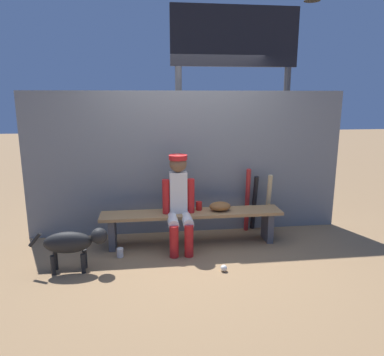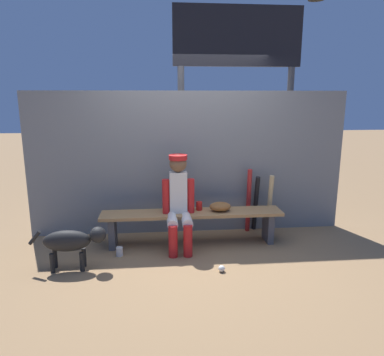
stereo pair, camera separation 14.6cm
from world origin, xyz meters
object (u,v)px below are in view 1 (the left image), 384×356
at_px(bat_aluminum_black, 254,203).
at_px(scoreboard, 238,62).
at_px(baseball_glove, 220,206).
at_px(cup_on_ground, 120,253).
at_px(baseball, 224,268).
at_px(dog, 73,243).
at_px(bat_wood_natural, 268,203).
at_px(dugout_bench, 192,219).
at_px(cup_on_bench, 199,206).
at_px(bat_aluminum_red, 247,200).
at_px(player_seated, 179,199).

xyz_separation_m(bat_aluminum_black, scoreboard, (-0.10, 0.75, 2.00)).
height_order(baseball_glove, cup_on_ground, baseball_glove).
distance_m(baseball, dog, 1.69).
bearing_deg(bat_wood_natural, dog, -160.29).
xyz_separation_m(dugout_bench, cup_on_bench, (0.10, 0.07, 0.15)).
height_order(dugout_bench, cup_on_bench, cup_on_bench).
relative_size(bat_aluminum_red, baseball, 12.48).
bearing_deg(player_seated, bat_aluminum_black, 23.36).
height_order(bat_aluminum_red, bat_aluminum_black, bat_aluminum_red).
relative_size(dugout_bench, bat_aluminum_red, 2.54).
relative_size(bat_aluminum_black, cup_on_bench, 7.44).
bearing_deg(cup_on_bench, bat_aluminum_black, 19.94).
distance_m(bat_aluminum_red, baseball, 1.36).
height_order(dugout_bench, dog, dog).
bearing_deg(bat_aluminum_black, scoreboard, 97.45).
relative_size(bat_aluminum_red, dog, 1.09).
bearing_deg(player_seated, baseball_glove, 11.03).
relative_size(baseball, cup_on_ground, 0.67).
height_order(baseball, cup_on_bench, cup_on_bench).
bearing_deg(dugout_bench, bat_aluminum_red, 22.32).
bearing_deg(dugout_bench, player_seated, -148.87).
xyz_separation_m(dugout_bench, player_seated, (-0.18, -0.11, 0.30)).
xyz_separation_m(cup_on_ground, scoreboard, (1.76, 1.43, 2.35)).
xyz_separation_m(cup_on_bench, dog, (-1.49, -0.67, -0.16)).
height_order(baseball_glove, baseball, baseball_glove).
distance_m(cup_on_bench, scoreboard, 2.31).
relative_size(dugout_bench, bat_aluminum_black, 2.87).
distance_m(dugout_bench, cup_on_ground, 1.00).
distance_m(dugout_bench, dog, 1.51).
height_order(dugout_bench, scoreboard, scoreboard).
bearing_deg(dugout_bench, cup_on_ground, -162.13).
height_order(bat_aluminum_black, cup_on_bench, bat_aluminum_black).
xyz_separation_m(baseball, dog, (-1.64, 0.22, 0.30)).
height_order(scoreboard, dog, scoreboard).
distance_m(dugout_bench, bat_aluminum_black, 1.02).
relative_size(dugout_bench, baseball_glove, 8.38).
height_order(player_seated, cup_on_bench, player_seated).
xyz_separation_m(player_seated, bat_aluminum_black, (1.12, 0.48, -0.23)).
distance_m(bat_wood_natural, dog, 2.68).
xyz_separation_m(baseball, scoreboard, (0.60, 1.95, 2.37)).
distance_m(player_seated, bat_aluminum_black, 1.25).
bearing_deg(bat_aluminum_black, baseball, -120.15).
distance_m(cup_on_ground, scoreboard, 3.27).
distance_m(dugout_bench, scoreboard, 2.50).
bearing_deg(bat_wood_natural, scoreboard, 108.69).
height_order(bat_aluminum_red, cup_on_bench, bat_aluminum_red).
bearing_deg(bat_wood_natural, player_seated, -162.36).
bearing_deg(cup_on_ground, dog, -147.91).
distance_m(cup_on_ground, dog, 0.63).
bearing_deg(bat_aluminum_black, player_seated, -156.64).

